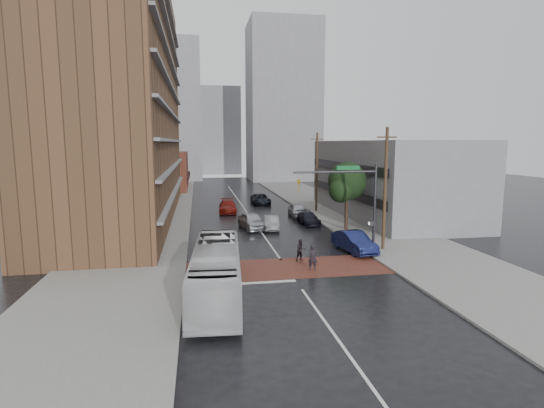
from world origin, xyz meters
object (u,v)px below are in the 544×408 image
object	(u,v)px
car_parked_mid	(308,218)
pedestrian_b	(301,250)
transit_bus	(216,272)
car_parked_far	(298,210)
pedestrian_a	(313,258)
car_travel_b	(272,223)
suv_travel	(261,199)
car_parked_near	(354,242)
car_travel_a	(252,221)
car_travel_c	(228,206)

from	to	relation	value
car_parked_mid	pedestrian_b	bearing A→B (deg)	-108.62
transit_bus	car_parked_far	distance (m)	27.41
pedestrian_a	car_parked_mid	bearing A→B (deg)	82.44
car_travel_b	suv_travel	distance (m)	18.03
pedestrian_a	pedestrian_b	xyz separation A→B (m)	(-0.25, 2.46, -0.09)
pedestrian_b	car_parked_near	world-z (taller)	car_parked_near
car_travel_a	car_parked_far	bearing A→B (deg)	35.09
transit_bus	car_parked_far	xyz separation A→B (m)	(10.73, 25.21, -0.75)
car_travel_b	suv_travel	size ratio (longest dim) A/B	0.78
transit_bus	car_parked_mid	world-z (taller)	transit_bus
car_travel_a	pedestrian_a	bearing A→B (deg)	-89.78
pedestrian_b	car_parked_mid	world-z (taller)	pedestrian_b
car_travel_b	car_parked_far	xyz separation A→B (m)	(4.35, 6.78, 0.11)
car_travel_c	car_parked_mid	world-z (taller)	car_travel_c
transit_bus	car_parked_far	world-z (taller)	transit_bus
car_travel_b	car_parked_mid	size ratio (longest dim) A/B	0.93
transit_bus	car_parked_near	bearing A→B (deg)	40.88
car_travel_a	pedestrian_b	bearing A→B (deg)	-89.12
car_parked_near	car_parked_far	world-z (taller)	car_parked_near
transit_bus	car_parked_mid	bearing A→B (deg)	66.40
pedestrian_a	pedestrian_b	size ratio (longest dim) A/B	1.11
car_travel_c	suv_travel	distance (m)	8.36
pedestrian_a	car_travel_a	bearing A→B (deg)	105.33
pedestrian_a	car_parked_near	xyz separation A→B (m)	(4.62, 4.32, -0.08)
transit_bus	pedestrian_b	bearing A→B (deg)	49.59
car_parked_near	pedestrian_a	bearing A→B (deg)	-145.78
transit_bus	car_parked_near	world-z (taller)	transit_bus
car_travel_a	car_travel_c	size ratio (longest dim) A/B	0.93
car_travel_a	suv_travel	distance (m)	17.64
car_parked_far	suv_travel	bearing A→B (deg)	106.25
car_travel_c	car_parked_near	world-z (taller)	car_parked_near
car_parked_far	car_travel_c	bearing A→B (deg)	152.12
transit_bus	pedestrian_b	distance (m)	9.38
suv_travel	car_parked_far	bearing A→B (deg)	-75.61
car_parked_near	car_parked_far	xyz separation A→B (m)	(-0.70, 16.69, -0.03)
transit_bus	suv_travel	size ratio (longest dim) A/B	2.09
car_travel_b	car_parked_mid	distance (m)	4.89
pedestrian_a	car_travel_b	bearing A→B (deg)	97.91
transit_bus	car_parked_far	bearing A→B (deg)	71.10
car_travel_c	pedestrian_a	bearing A→B (deg)	-78.03
pedestrian_a	pedestrian_b	distance (m)	2.47
car_parked_near	transit_bus	bearing A→B (deg)	-152.14
car_travel_a	car_parked_near	distance (m)	12.70
pedestrian_a	car_parked_mid	distance (m)	16.81
car_travel_c	suv_travel	xyz separation A→B (m)	(5.19, 6.56, -0.04)
car_travel_c	car_parked_far	distance (m)	9.25
car_travel_a	car_parked_mid	world-z (taller)	car_travel_a
pedestrian_b	car_travel_a	world-z (taller)	car_travel_a
pedestrian_b	suv_travel	size ratio (longest dim) A/B	0.31
car_travel_b	car_travel_c	bearing A→B (deg)	115.37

